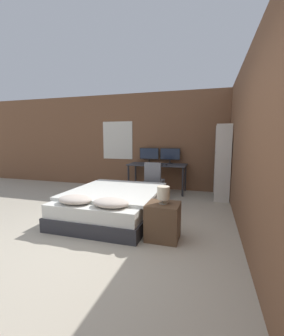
# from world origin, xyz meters

# --- Properties ---
(ground_plane) EXTENTS (20.00, 20.00, 0.00)m
(ground_plane) POSITION_xyz_m (0.00, 0.00, 0.00)
(ground_plane) COLOR #B2A893
(wall_back) EXTENTS (12.00, 0.08, 2.70)m
(wall_back) POSITION_xyz_m (-0.01, 3.94, 1.35)
(wall_back) COLOR brown
(wall_back) RESTS_ON ground_plane
(wall_side_right) EXTENTS (0.06, 12.00, 2.70)m
(wall_side_right) POSITION_xyz_m (1.93, 1.50, 1.35)
(wall_side_right) COLOR brown
(wall_side_right) RESTS_ON ground_plane
(bed) EXTENTS (1.60, 2.04, 0.56)m
(bed) POSITION_xyz_m (-0.25, 1.41, 0.24)
(bed) COLOR #2D2D33
(bed) RESTS_ON ground_plane
(nightstand) EXTENTS (0.46, 0.44, 0.52)m
(nightstand) POSITION_xyz_m (0.82, 0.75, 0.26)
(nightstand) COLOR brown
(nightstand) RESTS_ON ground_plane
(bedside_lamp) EXTENTS (0.18, 0.18, 0.25)m
(bedside_lamp) POSITION_xyz_m (0.82, 0.75, 0.67)
(bedside_lamp) COLOR gray
(bedside_lamp) RESTS_ON nightstand
(desk) EXTENTS (1.53, 0.69, 0.75)m
(desk) POSITION_xyz_m (0.09, 3.53, 0.67)
(desk) COLOR #38383D
(desk) RESTS_ON ground_plane
(monitor_left) EXTENTS (0.55, 0.16, 0.42)m
(monitor_left) POSITION_xyz_m (-0.20, 3.77, 1.00)
(monitor_left) COLOR black
(monitor_left) RESTS_ON desk
(monitor_right) EXTENTS (0.55, 0.16, 0.42)m
(monitor_right) POSITION_xyz_m (0.39, 3.77, 1.00)
(monitor_right) COLOR black
(monitor_right) RESTS_ON desk
(keyboard) EXTENTS (0.41, 0.13, 0.02)m
(keyboard) POSITION_xyz_m (0.09, 3.29, 0.76)
(keyboard) COLOR black
(keyboard) RESTS_ON desk
(computer_mouse) EXTENTS (0.07, 0.05, 0.04)m
(computer_mouse) POSITION_xyz_m (0.38, 3.29, 0.77)
(computer_mouse) COLOR black
(computer_mouse) RESTS_ON desk
(office_chair) EXTENTS (0.52, 0.52, 0.89)m
(office_chair) POSITION_xyz_m (0.18, 2.80, 0.35)
(office_chair) COLOR black
(office_chair) RESTS_ON ground_plane
(bookshelf) EXTENTS (0.33, 0.77, 1.75)m
(bookshelf) POSITION_xyz_m (1.71, 3.24, 0.96)
(bookshelf) COLOR beige
(bookshelf) RESTS_ON ground_plane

